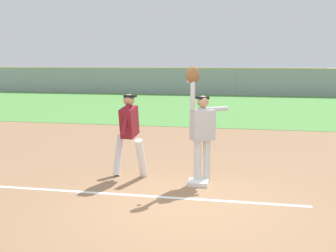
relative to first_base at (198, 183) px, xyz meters
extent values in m
plane|color=#936D4C|center=(-0.06, -1.20, -0.04)|extent=(73.61, 73.61, 0.00)
cube|color=#549342|center=(-0.06, 14.14, -0.04)|extent=(55.50, 14.64, 0.01)
cube|color=white|center=(0.00, 0.00, 0.00)|extent=(0.40, 0.40, 0.08)
cylinder|color=silver|center=(0.13, 0.24, 0.39)|extent=(0.21, 0.21, 0.85)
cylinder|color=silver|center=(-0.04, 0.14, 0.39)|extent=(0.21, 0.21, 0.85)
cube|color=#B7B7B7|center=(0.05, 0.19, 1.11)|extent=(0.51, 0.46, 0.60)
sphere|color=tan|center=(0.05, 0.19, 1.56)|extent=(0.32, 0.32, 0.23)
cube|color=black|center=(0.03, 0.22, 1.64)|extent=(0.29, 0.29, 0.05)
cylinder|color=#B7B7B7|center=(-0.14, 0.07, 1.72)|extent=(0.12, 0.12, 0.62)
cylinder|color=#B7B7B7|center=(0.23, 0.31, 1.41)|extent=(0.57, 0.41, 0.09)
ellipsoid|color=brown|center=(-0.14, 0.07, 2.08)|extent=(0.31, 0.27, 0.32)
cylinder|color=white|center=(-1.20, 0.18, 0.38)|extent=(0.18, 0.44, 0.85)
cylinder|color=white|center=(-1.74, 0.38, 0.38)|extent=(0.18, 0.44, 0.85)
cube|color=maroon|center=(-1.47, 0.28, 1.11)|extent=(0.30, 0.54, 0.66)
sphere|color=tan|center=(-1.47, 0.28, 1.56)|extent=(0.25, 0.25, 0.23)
cube|color=black|center=(-1.44, 0.28, 1.64)|extent=(0.23, 0.22, 0.05)
cylinder|color=maroon|center=(-1.45, 0.50, 1.19)|extent=(0.12, 0.41, 0.58)
cylinder|color=maroon|center=(-1.49, 0.06, 1.19)|extent=(0.12, 0.41, 0.58)
sphere|color=white|center=(-0.23, 0.19, 1.97)|extent=(0.07, 0.07, 0.07)
cube|color=#93999E|center=(-0.06, 21.46, 0.89)|extent=(55.50, 0.06, 1.87)
cylinder|color=yellow|center=(-0.06, 21.46, 1.86)|extent=(55.50, 0.06, 0.06)
cylinder|color=gray|center=(-13.94, 21.46, 0.89)|extent=(0.08, 0.08, 1.87)
cylinder|color=gray|center=(-0.06, 21.46, 0.89)|extent=(0.08, 0.08, 1.87)
cube|color=#1E6B33|center=(-8.42, 25.53, 0.53)|extent=(4.40, 1.91, 0.55)
cube|color=#2D333D|center=(-8.42, 25.53, 1.01)|extent=(2.20, 1.75, 0.40)
cylinder|color=black|center=(-6.97, 26.48, 0.26)|extent=(0.60, 0.22, 0.60)
cylinder|color=black|center=(-6.97, 24.58, 0.26)|extent=(0.60, 0.22, 0.60)
cylinder|color=black|center=(-9.87, 26.48, 0.26)|extent=(0.60, 0.22, 0.60)
cylinder|color=black|center=(-9.87, 24.58, 0.26)|extent=(0.60, 0.22, 0.60)
cube|color=#B21E1E|center=(-2.48, 25.85, 0.53)|extent=(4.44, 1.99, 0.55)
cube|color=#2D333D|center=(-2.48, 25.85, 1.01)|extent=(2.24, 1.79, 0.40)
cylinder|color=black|center=(-1.05, 26.83, 0.26)|extent=(0.60, 0.23, 0.60)
cylinder|color=black|center=(-1.01, 24.93, 0.26)|extent=(0.60, 0.23, 0.60)
cylinder|color=black|center=(-3.95, 26.77, 0.26)|extent=(0.60, 0.23, 0.60)
cylinder|color=black|center=(-3.91, 24.87, 0.26)|extent=(0.60, 0.23, 0.60)
cube|color=white|center=(3.26, 26.08, 0.53)|extent=(4.44, 2.00, 0.55)
cube|color=#2D333D|center=(3.26, 26.08, 1.01)|extent=(2.24, 1.80, 0.40)
cylinder|color=black|center=(4.73, 26.99, 0.26)|extent=(0.60, 0.23, 0.60)
cylinder|color=black|center=(4.69, 25.09, 0.26)|extent=(0.60, 0.23, 0.60)
cylinder|color=black|center=(1.83, 27.06, 0.26)|extent=(0.60, 0.23, 0.60)
cylinder|color=black|center=(1.79, 25.16, 0.26)|extent=(0.60, 0.23, 0.60)
cylinder|color=black|center=(7.07, 26.27, 0.26)|extent=(0.61, 0.25, 0.60)
cylinder|color=black|center=(6.98, 24.38, 0.26)|extent=(0.61, 0.25, 0.60)
camera|label=1|loc=(0.93, -7.58, 2.33)|focal=43.30mm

